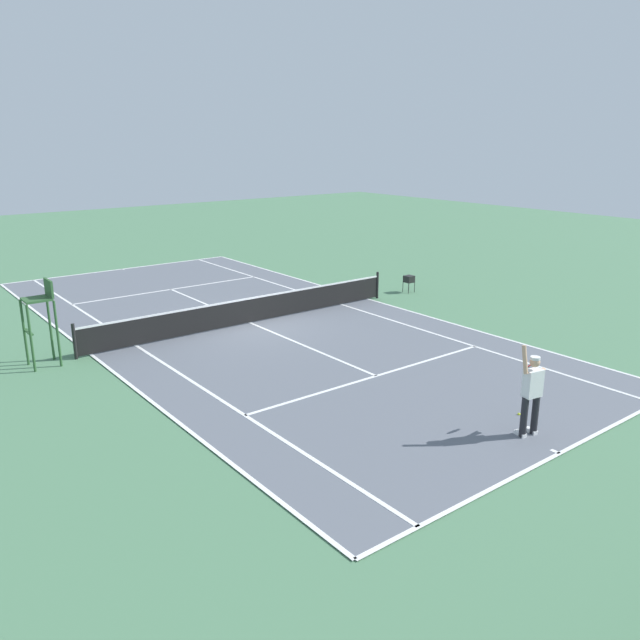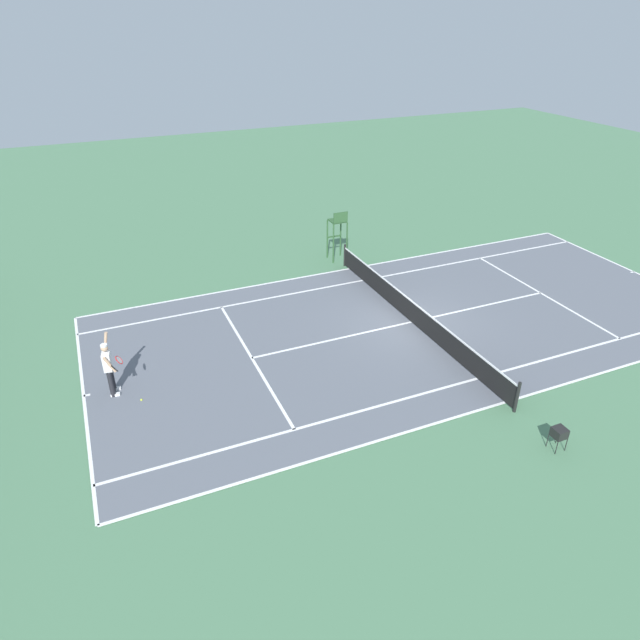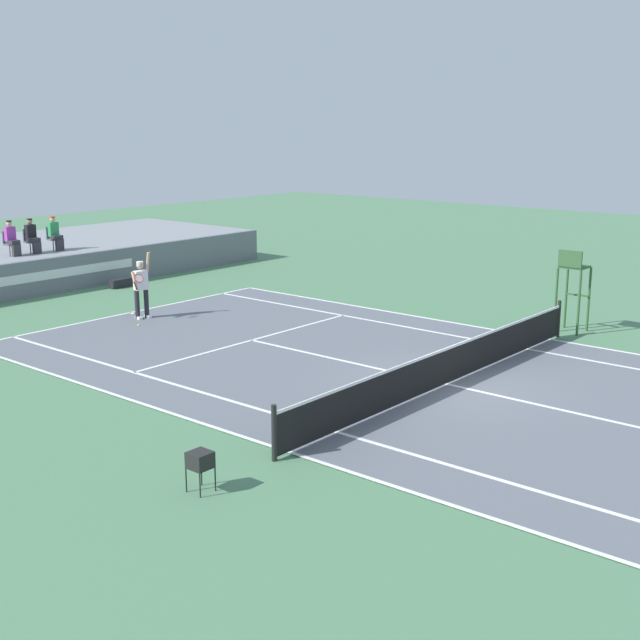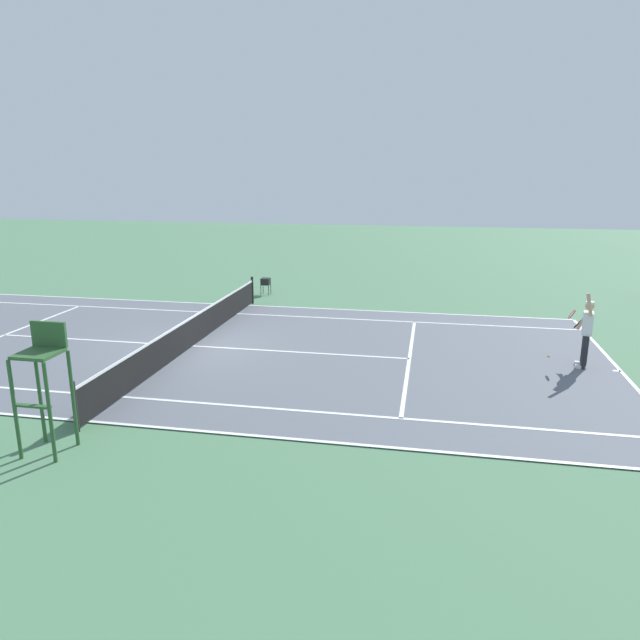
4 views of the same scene
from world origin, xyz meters
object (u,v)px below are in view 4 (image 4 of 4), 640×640
at_px(tennis_player, 586,332).
at_px(tennis_ball, 549,356).
at_px(umpire_chair, 43,372).
at_px(ball_hopper, 266,281).

relative_size(tennis_player, tennis_ball, 30.63).
bearing_deg(umpire_chair, ball_hopper, 179.82).
bearing_deg(tennis_player, tennis_ball, -135.08).
xyz_separation_m(tennis_ball, umpire_chair, (7.68, -10.25, 1.52)).
height_order(tennis_player, umpire_chair, umpire_chair).
height_order(tennis_player, ball_hopper, tennis_player).
xyz_separation_m(tennis_ball, ball_hopper, (-6.75, -10.21, 0.54)).
distance_m(tennis_ball, umpire_chair, 12.90).
relative_size(umpire_chair, ball_hopper, 3.49).
xyz_separation_m(tennis_player, umpire_chair, (6.96, -10.98, 0.56)).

